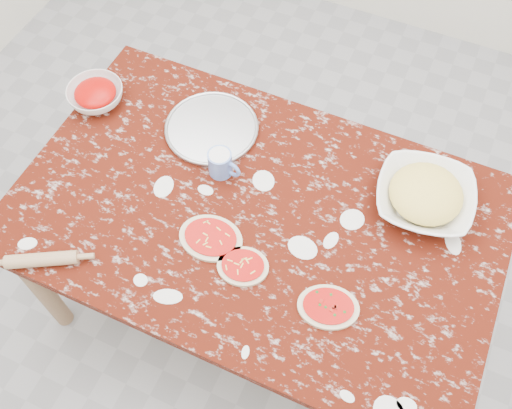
% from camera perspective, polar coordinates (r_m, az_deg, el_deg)
% --- Properties ---
extents(ground, '(4.00, 4.00, 0.00)m').
position_cam_1_polar(ground, '(2.54, -0.00, -9.49)').
color(ground, gray).
extents(worktable, '(1.60, 1.00, 0.75)m').
position_cam_1_polar(worktable, '(1.94, -0.00, -2.06)').
color(worktable, '#3C0E05').
rests_on(worktable, ground).
extents(pizza_tray, '(0.37, 0.37, 0.01)m').
position_cam_1_polar(pizza_tray, '(2.07, -4.49, 7.61)').
color(pizza_tray, '#B2B2B7').
rests_on(pizza_tray, worktable).
extents(sauce_bowl, '(0.22, 0.22, 0.06)m').
position_cam_1_polar(sauce_bowl, '(2.22, -15.79, 10.53)').
color(sauce_bowl, white).
rests_on(sauce_bowl, worktable).
extents(cheese_bowl, '(0.36, 0.36, 0.08)m').
position_cam_1_polar(cheese_bowl, '(1.93, 16.55, 0.69)').
color(cheese_bowl, white).
rests_on(cheese_bowl, worktable).
extents(flour_mug, '(0.12, 0.08, 0.10)m').
position_cam_1_polar(flour_mug, '(1.92, -3.54, 4.17)').
color(flour_mug, '#5D81D3').
rests_on(flour_mug, worktable).
extents(pizza_left, '(0.22, 0.18, 0.02)m').
position_cam_1_polar(pizza_left, '(1.82, -4.57, -3.37)').
color(pizza_left, beige).
rests_on(pizza_left, worktable).
extents(pizza_mid, '(0.19, 0.17, 0.02)m').
position_cam_1_polar(pizza_mid, '(1.77, -1.33, -6.23)').
color(pizza_mid, beige).
rests_on(pizza_mid, worktable).
extents(pizza_right, '(0.22, 0.19, 0.02)m').
position_cam_1_polar(pizza_right, '(1.73, 7.28, -10.18)').
color(pizza_right, beige).
rests_on(pizza_right, worktable).
extents(rolling_pin, '(0.21, 0.15, 0.04)m').
position_cam_1_polar(rolling_pin, '(1.88, -20.74, -5.21)').
color(rolling_pin, tan).
rests_on(rolling_pin, worktable).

